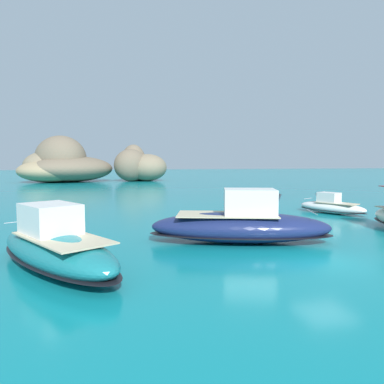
% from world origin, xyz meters
% --- Properties ---
extents(ground_plane, '(400.00, 400.00, 0.00)m').
position_xyz_m(ground_plane, '(0.00, 0.00, 0.00)').
color(ground_plane, '#0F7F89').
extents(islet_large, '(25.18, 22.24, 10.50)m').
position_xyz_m(islet_large, '(-19.28, 72.44, 3.65)').
color(islet_large, '#9E8966').
rests_on(islet_large, ground).
extents(islet_small, '(14.63, 15.31, 8.69)m').
position_xyz_m(islet_small, '(-1.34, 71.95, 3.22)').
color(islet_small, '#84755B').
rests_on(islet_small, ground).
extents(motorboat_navy, '(10.71, 6.05, 3.02)m').
position_xyz_m(motorboat_navy, '(-2.33, 4.53, 1.01)').
color(motorboat_navy, navy).
rests_on(motorboat_navy, ground).
extents(motorboat_teal, '(7.06, 9.40, 2.73)m').
position_xyz_m(motorboat_teal, '(-11.86, 1.90, 0.91)').
color(motorboat_teal, '#19727A').
rests_on(motorboat_teal, ground).
extents(motorboat_white, '(4.38, 6.38, 1.83)m').
position_xyz_m(motorboat_white, '(9.65, 13.21, 0.61)').
color(motorboat_white, white).
rests_on(motorboat_white, ground).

